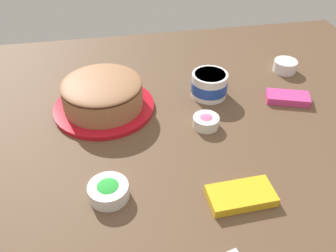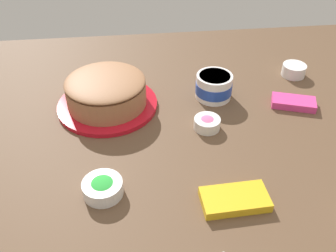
{
  "view_description": "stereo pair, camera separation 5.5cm",
  "coord_description": "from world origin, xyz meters",
  "px_view_note": "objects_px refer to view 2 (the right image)",
  "views": [
    {
      "loc": [
        -0.24,
        -0.7,
        0.68
      ],
      "look_at": [
        -0.09,
        0.09,
        0.04
      ],
      "focal_mm": 39.45,
      "sensor_mm": 36.0,
      "label": 1
    },
    {
      "loc": [
        -0.18,
        -0.71,
        0.68
      ],
      "look_at": [
        -0.09,
        0.09,
        0.04
      ],
      "focal_mm": 39.45,
      "sensor_mm": 36.0,
      "label": 2
    }
  ],
  "objects_px": {
    "sprinkle_bowl_green": "(103,187)",
    "candy_box_lower": "(235,199)",
    "frosting_tub": "(214,86)",
    "sprinkle_bowl_pink": "(207,123)",
    "candy_box_upper": "(293,102)",
    "frosted_cake": "(106,93)",
    "sprinkle_bowl_yellow": "(294,70)"
  },
  "relations": [
    {
      "from": "sprinkle_bowl_green",
      "to": "candy_box_lower",
      "type": "xyz_separation_m",
      "value": [
        0.3,
        -0.06,
        -0.01
      ]
    },
    {
      "from": "candy_box_lower",
      "to": "frosting_tub",
      "type": "bearing_deg",
      "value": 82.23
    },
    {
      "from": "sprinkle_bowl_green",
      "to": "sprinkle_bowl_pink",
      "type": "distance_m",
      "value": 0.37
    },
    {
      "from": "frosting_tub",
      "to": "candy_box_upper",
      "type": "relative_size",
      "value": 0.88
    },
    {
      "from": "frosted_cake",
      "to": "frosting_tub",
      "type": "height_order",
      "value": "frosted_cake"
    },
    {
      "from": "candy_box_upper",
      "to": "frosted_cake",
      "type": "bearing_deg",
      "value": -167.44
    },
    {
      "from": "candy_box_upper",
      "to": "sprinkle_bowl_yellow",
      "type": "bearing_deg",
      "value": 87.5
    },
    {
      "from": "sprinkle_bowl_green",
      "to": "candy_box_lower",
      "type": "bearing_deg",
      "value": -11.8
    },
    {
      "from": "sprinkle_bowl_green",
      "to": "candy_box_upper",
      "type": "relative_size",
      "value": 0.72
    },
    {
      "from": "frosting_tub",
      "to": "sprinkle_bowl_yellow",
      "type": "height_order",
      "value": "frosting_tub"
    },
    {
      "from": "sprinkle_bowl_green",
      "to": "candy_box_upper",
      "type": "height_order",
      "value": "sprinkle_bowl_green"
    },
    {
      "from": "candy_box_upper",
      "to": "candy_box_lower",
      "type": "bearing_deg",
      "value": -109.48
    },
    {
      "from": "sprinkle_bowl_yellow",
      "to": "candy_box_upper",
      "type": "height_order",
      "value": "sprinkle_bowl_yellow"
    },
    {
      "from": "frosted_cake",
      "to": "candy_box_lower",
      "type": "height_order",
      "value": "frosted_cake"
    },
    {
      "from": "frosted_cake",
      "to": "frosting_tub",
      "type": "xyz_separation_m",
      "value": [
        0.34,
        0.02,
        -0.01
      ]
    },
    {
      "from": "frosted_cake",
      "to": "sprinkle_bowl_green",
      "type": "relative_size",
      "value": 3.23
    },
    {
      "from": "frosting_tub",
      "to": "sprinkle_bowl_yellow",
      "type": "distance_m",
      "value": 0.33
    },
    {
      "from": "frosted_cake",
      "to": "frosting_tub",
      "type": "distance_m",
      "value": 0.34
    },
    {
      "from": "frosted_cake",
      "to": "candy_box_upper",
      "type": "distance_m",
      "value": 0.59
    },
    {
      "from": "sprinkle_bowl_green",
      "to": "sprinkle_bowl_yellow",
      "type": "xyz_separation_m",
      "value": [
        0.66,
        0.48,
        0.0
      ]
    },
    {
      "from": "frosting_tub",
      "to": "candy_box_upper",
      "type": "bearing_deg",
      "value": -17.87
    },
    {
      "from": "sprinkle_bowl_green",
      "to": "candy_box_upper",
      "type": "xyz_separation_m",
      "value": [
        0.59,
        0.3,
        -0.01
      ]
    },
    {
      "from": "sprinkle_bowl_green",
      "to": "sprinkle_bowl_yellow",
      "type": "distance_m",
      "value": 0.81
    },
    {
      "from": "sprinkle_bowl_yellow",
      "to": "candy_box_upper",
      "type": "xyz_separation_m",
      "value": [
        -0.07,
        -0.18,
        -0.01
      ]
    },
    {
      "from": "sprinkle_bowl_pink",
      "to": "candy_box_upper",
      "type": "relative_size",
      "value": 0.58
    },
    {
      "from": "frosting_tub",
      "to": "sprinkle_bowl_yellow",
      "type": "relative_size",
      "value": 1.43
    },
    {
      "from": "sprinkle_bowl_pink",
      "to": "frosting_tub",
      "type": "bearing_deg",
      "value": 71.8
    },
    {
      "from": "sprinkle_bowl_green",
      "to": "sprinkle_bowl_yellow",
      "type": "relative_size",
      "value": 1.18
    },
    {
      "from": "frosting_tub",
      "to": "sprinkle_bowl_yellow",
      "type": "xyz_separation_m",
      "value": [
        0.31,
        0.1,
        -0.02
      ]
    },
    {
      "from": "sprinkle_bowl_yellow",
      "to": "candy_box_lower",
      "type": "xyz_separation_m",
      "value": [
        -0.35,
        -0.54,
        -0.01
      ]
    },
    {
      "from": "sprinkle_bowl_yellow",
      "to": "sprinkle_bowl_pink",
      "type": "height_order",
      "value": "sprinkle_bowl_yellow"
    },
    {
      "from": "sprinkle_bowl_pink",
      "to": "candy_box_upper",
      "type": "distance_m",
      "value": 0.3
    }
  ]
}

